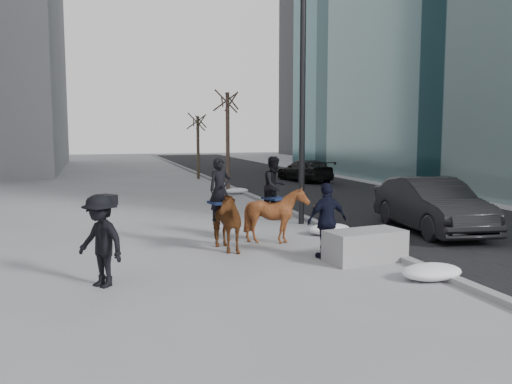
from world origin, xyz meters
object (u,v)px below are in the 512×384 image
object	(u,v)px
car_near	(432,205)
mounted_right	(276,208)
mounted_left	(221,216)
planter	(365,246)

from	to	relation	value
car_near	mounted_right	world-z (taller)	mounted_right
mounted_left	planter	bearing A→B (deg)	-35.40
planter	car_near	distance (m)	4.49
planter	car_near	bearing A→B (deg)	37.02
planter	mounted_right	world-z (taller)	mounted_right
planter	mounted_left	world-z (taller)	mounted_left
car_near	mounted_left	world-z (taller)	mounted_left
mounted_right	car_near	bearing A→B (deg)	2.30
planter	mounted_left	distance (m)	3.53
planter	mounted_right	size ratio (longest dim) A/B	0.78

